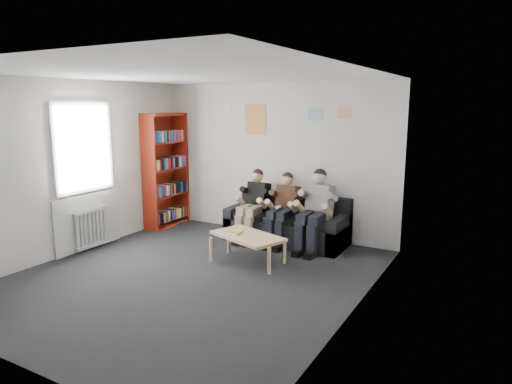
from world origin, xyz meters
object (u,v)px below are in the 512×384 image
at_px(bookshelf, 166,170).
at_px(coffee_table, 248,238).
at_px(person_left, 253,205).
at_px(sofa, 287,226).
at_px(person_middle, 283,209).
at_px(person_right, 315,211).

xyz_separation_m(bookshelf, coffee_table, (2.45, -1.11, -0.70)).
distance_m(bookshelf, person_left, 1.99).
height_order(coffee_table, person_left, person_left).
bearing_deg(person_left, sofa, 24.26).
xyz_separation_m(sofa, person_middle, (0.00, -0.19, 0.32)).
height_order(bookshelf, person_left, bookshelf).
bearing_deg(person_right, coffee_table, -110.55).
relative_size(bookshelf, person_right, 1.65).
relative_size(person_left, person_right, 0.94).
xyz_separation_m(bookshelf, person_middle, (2.50, -0.04, -0.47)).
bearing_deg(bookshelf, person_middle, -5.87).
height_order(person_left, person_right, person_right).
height_order(bookshelf, person_right, bookshelf).
xyz_separation_m(person_left, person_right, (1.14, -0.00, 0.03)).
distance_m(person_middle, person_right, 0.57).
distance_m(person_left, person_right, 1.14).
relative_size(bookshelf, person_middle, 1.78).
bearing_deg(sofa, bookshelf, -176.62).
distance_m(coffee_table, person_right, 1.26).
height_order(person_left, person_middle, person_left).
relative_size(sofa, person_middle, 1.69).
height_order(sofa, coffee_table, sofa).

